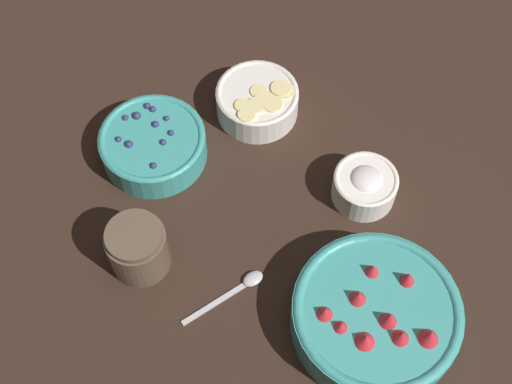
{
  "coord_description": "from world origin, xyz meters",
  "views": [
    {
      "loc": [
        0.33,
        -0.44,
        0.98
      ],
      "look_at": [
        -0.03,
        -0.03,
        0.04
      ],
      "focal_mm": 50.0,
      "sensor_mm": 36.0,
      "label": 1
    }
  ],
  "objects_px": {
    "jar_chocolate": "(138,249)",
    "bowl_strawberries": "(376,315)",
    "bowl_cream": "(365,185)",
    "bowl_bananas": "(257,100)",
    "bowl_blueberries": "(153,144)"
  },
  "relations": [
    {
      "from": "jar_chocolate",
      "to": "bowl_strawberries",
      "type": "bearing_deg",
      "value": 25.12
    },
    {
      "from": "bowl_cream",
      "to": "jar_chocolate",
      "type": "distance_m",
      "value": 0.36
    },
    {
      "from": "bowl_bananas",
      "to": "jar_chocolate",
      "type": "distance_m",
      "value": 0.33
    },
    {
      "from": "bowl_blueberries",
      "to": "bowl_cream",
      "type": "bearing_deg",
      "value": 28.75
    },
    {
      "from": "bowl_bananas",
      "to": "bowl_cream",
      "type": "relative_size",
      "value": 1.37
    },
    {
      "from": "bowl_cream",
      "to": "jar_chocolate",
      "type": "xyz_separation_m",
      "value": [
        -0.18,
        -0.31,
        0.01
      ]
    },
    {
      "from": "bowl_bananas",
      "to": "bowl_cream",
      "type": "bearing_deg",
      "value": -2.87
    },
    {
      "from": "bowl_strawberries",
      "to": "bowl_bananas",
      "type": "relative_size",
      "value": 1.72
    },
    {
      "from": "bowl_cream",
      "to": "bowl_strawberries",
      "type": "bearing_deg",
      "value": -48.92
    },
    {
      "from": "bowl_blueberries",
      "to": "jar_chocolate",
      "type": "distance_m",
      "value": 0.19
    },
    {
      "from": "bowl_bananas",
      "to": "bowl_cream",
      "type": "height_order",
      "value": "bowl_cream"
    },
    {
      "from": "bowl_strawberries",
      "to": "bowl_bananas",
      "type": "distance_m",
      "value": 0.41
    },
    {
      "from": "bowl_strawberries",
      "to": "bowl_blueberries",
      "type": "distance_m",
      "value": 0.44
    },
    {
      "from": "bowl_blueberries",
      "to": "bowl_bananas",
      "type": "xyz_separation_m",
      "value": [
        0.07,
        0.18,
        0.0
      ]
    },
    {
      "from": "bowl_blueberries",
      "to": "bowl_bananas",
      "type": "relative_size",
      "value": 1.24
    }
  ]
}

